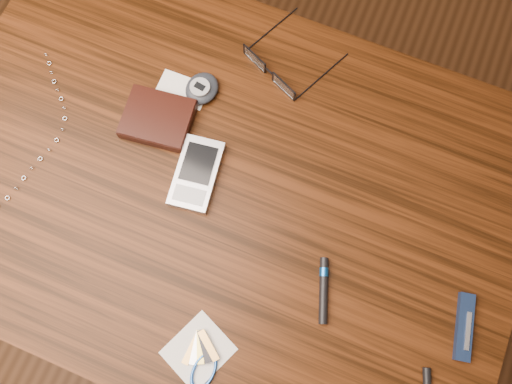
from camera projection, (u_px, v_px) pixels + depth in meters
ground at (238, 252)px, 1.54m from camera, size 3.80×3.80×0.00m
desk at (226, 202)px, 0.92m from camera, size 1.00×0.70×0.75m
wallet_and_card at (158, 118)px, 0.84m from camera, size 0.12×0.15×0.02m
eyeglasses at (272, 70)px, 0.86m from camera, size 0.17×0.17×0.03m
pda_phone at (196, 174)px, 0.82m from camera, size 0.08×0.13×0.02m
pedometer at (202, 88)px, 0.85m from camera, size 0.06×0.07×0.03m
notepad_keys at (201, 360)px, 0.75m from camera, size 0.11×0.11×0.01m
pocket_knife at (464, 327)px, 0.76m from camera, size 0.04×0.10×0.01m
black_blue_pen at (324, 288)px, 0.77m from camera, size 0.05×0.10×0.01m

